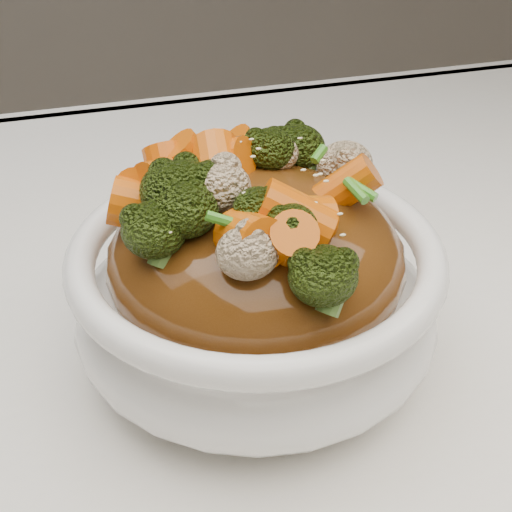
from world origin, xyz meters
name	(u,v)px	position (x,y,z in m)	size (l,w,h in m)	color
tablecloth	(253,401)	(0.00, 0.00, 0.73)	(1.20, 0.80, 0.04)	white
bowl	(256,301)	(0.01, 0.02, 0.79)	(0.20, 0.20, 0.08)	white
sauce_base	(256,260)	(0.01, 0.02, 0.82)	(0.16, 0.16, 0.09)	#502B0D
carrots	(256,163)	(0.01, 0.02, 0.87)	(0.16, 0.16, 0.05)	#D15906
broccoli	(256,165)	(0.01, 0.02, 0.87)	(0.16, 0.16, 0.04)	black
cauliflower	(256,169)	(0.01, 0.02, 0.87)	(0.16, 0.16, 0.03)	#D1B78F
scallions	(256,162)	(0.01, 0.02, 0.88)	(0.12, 0.12, 0.02)	#36801D
sesame_seeds	(256,162)	(0.01, 0.02, 0.88)	(0.14, 0.14, 0.01)	beige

